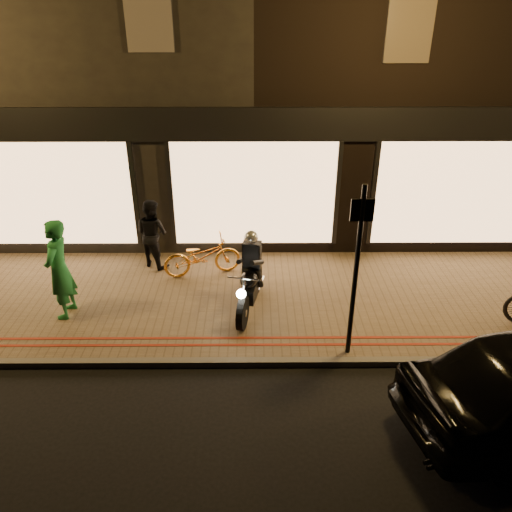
{
  "coord_description": "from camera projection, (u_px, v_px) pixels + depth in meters",
  "views": [
    {
      "loc": [
        -0.02,
        -6.55,
        5.49
      ],
      "look_at": [
        0.03,
        1.93,
        1.1
      ],
      "focal_mm": 35.0,
      "sensor_mm": 36.0,
      "label": 1
    }
  ],
  "objects": [
    {
      "name": "kerb_stone",
      "position": [
        255.0,
        363.0,
        8.36
      ],
      "size": [
        50.0,
        0.14,
        0.12
      ],
      "primitive_type": "cube",
      "color": "#59544C",
      "rests_on": "ground"
    },
    {
      "name": "bicycle_gold",
      "position": [
        202.0,
        256.0,
        10.72
      ],
      "size": [
        1.75,
        0.98,
        0.87
      ],
      "primitive_type": "imported",
      "rotation": [
        0.0,
        0.0,
        1.83
      ],
      "color": "orange",
      "rests_on": "sidewalk"
    },
    {
      "name": "sidewalk",
      "position": [
        254.0,
        300.0,
        10.09
      ],
      "size": [
        50.0,
        4.0,
        0.12
      ],
      "primitive_type": "cube",
      "color": "brown",
      "rests_on": "ground"
    },
    {
      "name": "red_kerb_lines",
      "position": [
        255.0,
        341.0,
        8.77
      ],
      "size": [
        50.0,
        0.26,
        0.01
      ],
      "color": "maroon",
      "rests_on": "sidewalk"
    },
    {
      "name": "person_green",
      "position": [
        59.0,
        270.0,
        9.1
      ],
      "size": [
        0.51,
        0.74,
        1.93
      ],
      "primitive_type": "imported",
      "rotation": [
        0.0,
        0.0,
        -1.64
      ],
      "color": "#207938",
      "rests_on": "sidewalk"
    },
    {
      "name": "sign_post",
      "position": [
        357.0,
        265.0,
        7.75
      ],
      "size": [
        0.35,
        0.08,
        3.0
      ],
      "rotation": [
        0.0,
        0.0,
        -0.01
      ],
      "color": "black",
      "rests_on": "sidewalk"
    },
    {
      "name": "ground",
      "position": [
        255.0,
        367.0,
        8.34
      ],
      "size": [
        90.0,
        90.0,
        0.0
      ],
      "primitive_type": "plane",
      "color": "black",
      "rests_on": "ground"
    },
    {
      "name": "motorcycle",
      "position": [
        250.0,
        280.0,
        9.46
      ],
      "size": [
        0.7,
        1.93,
        1.59
      ],
      "rotation": [
        0.0,
        0.0,
        -0.2
      ],
      "color": "black",
      "rests_on": "sidewalk"
    },
    {
      "name": "building_row",
      "position": [
        253.0,
        47.0,
        14.37
      ],
      "size": [
        48.0,
        10.11,
        8.5
      ],
      "color": "black",
      "rests_on": "ground"
    },
    {
      "name": "person_dark",
      "position": [
        152.0,
        233.0,
        10.95
      ],
      "size": [
        0.96,
        0.91,
        1.56
      ],
      "primitive_type": "imported",
      "rotation": [
        0.0,
        0.0,
        2.57
      ],
      "color": "black",
      "rests_on": "sidewalk"
    }
  ]
}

